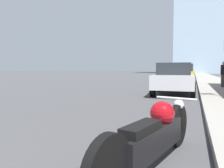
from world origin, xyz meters
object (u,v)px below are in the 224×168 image
object	(u,v)px
motorcycle	(154,135)
pedestrian	(224,74)
parked_car_yellow	(185,73)
parked_car_red	(188,72)
parked_car_silver	(174,78)

from	to	relation	value
motorcycle	pedestrian	bearing A→B (deg)	94.09
parked_car_yellow	pedestrian	bearing A→B (deg)	-69.69
parked_car_red	pedestrian	size ratio (longest dim) A/B	2.89
motorcycle	parked_car_red	xyz separation A→B (m)	(-0.43, 31.98, 0.43)
parked_car_yellow	parked_car_red	distance (m)	12.35
motorcycle	pedestrian	world-z (taller)	pedestrian
parked_car_red	parked_car_yellow	bearing A→B (deg)	-92.45
parked_car_yellow	motorcycle	bearing A→B (deg)	-88.19
parked_car_red	parked_car_silver	bearing A→B (deg)	-92.71
motorcycle	parked_car_yellow	xyz separation A→B (m)	(-0.39, 19.63, 0.49)
parked_car_yellow	pedestrian	world-z (taller)	parked_car_yellow
motorcycle	parked_car_silver	size ratio (longest dim) A/B	0.60
motorcycle	pedestrian	distance (m)	12.62
parked_car_yellow	parked_car_red	xyz separation A→B (m)	(-0.04, 12.35, -0.06)
motorcycle	parked_car_silver	bearing A→B (deg)	107.22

